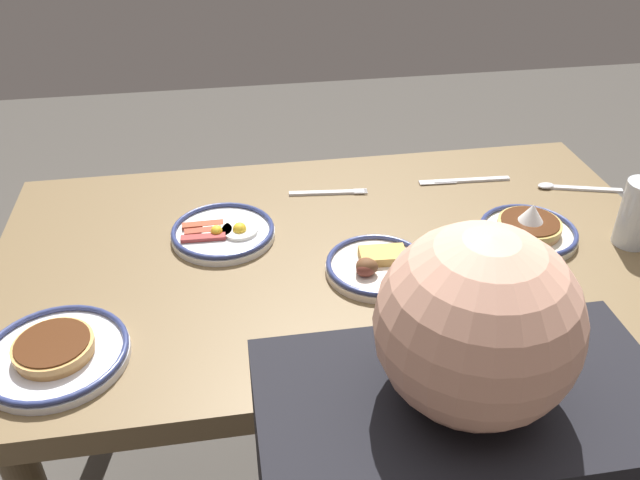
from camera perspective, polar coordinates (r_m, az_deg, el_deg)
dining_table at (r=1.41m, az=1.44°, el=-3.80°), size 1.39×0.81×0.75m
plate_near_main at (r=1.45m, az=17.56°, el=0.89°), size 0.20×0.20×0.08m
plate_center_pancakes at (r=1.40m, az=-8.36°, el=0.68°), size 0.22×0.22×0.04m
plate_far_companion at (r=1.29m, az=4.93°, el=-2.23°), size 0.20×0.20×0.05m
plate_far_side at (r=1.18m, az=-21.88°, el=-9.06°), size 0.24×0.24×0.04m
coffee_mug at (r=1.25m, az=15.22°, el=-3.04°), size 0.10×0.09×0.09m
drinking_glass at (r=1.49m, az=25.67°, el=1.82°), size 0.07×0.07×0.14m
fork_near at (r=1.55m, az=0.75°, el=4.12°), size 0.18×0.04×0.01m
butter_knife at (r=1.64m, az=12.35°, el=5.05°), size 0.22×0.03×0.01m
tea_spoon at (r=1.68m, az=20.58°, el=4.28°), size 0.19×0.07×0.01m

